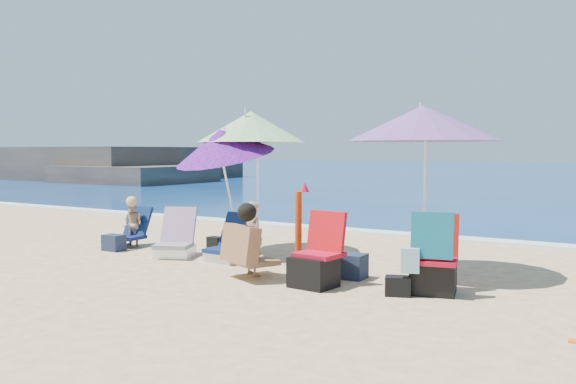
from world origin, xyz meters
The scene contains 17 objects.
ground centered at (0.00, 0.00, 0.00)m, with size 120.00×120.00×0.00m.
foam centered at (0.00, 5.10, 0.02)m, with size 120.00×0.50×0.04m.
headland centered at (-27.29, 19.73, 0.57)m, with size 20.50×11.50×2.60m.
umbrella_turquoise centered at (1.51, 1.54, 2.06)m, with size 2.41×2.41×2.35m.
umbrella_striped centered at (-1.58, 1.89, 2.09)m, with size 2.33×2.33×2.39m.
umbrella_blue centered at (-1.71, 1.29, 1.81)m, with size 1.99×2.03×2.21m.
furled_umbrella centered at (0.04, 0.77, 0.69)m, with size 0.21×0.42×1.25m.
chair_navy centered at (-1.33, 0.92, 0.20)m, with size 0.56×0.70×0.73m.
chair_rainbow centered at (-2.31, 0.82, 0.21)m, with size 0.79×0.87×0.78m.
camp_chair_left centered at (0.66, 0.13, 0.28)m, with size 0.59×0.62×0.93m.
camp_chair_right centered at (2.02, 0.51, 0.36)m, with size 0.65×0.75×0.99m.
person_center centered at (-0.38, 0.14, 0.50)m, with size 0.76×0.87×1.02m.
person_left centered at (-3.66, 1.20, 0.41)m, with size 0.51×0.63×0.89m.
bag_navy_a centered at (-3.60, 0.70, 0.14)m, with size 0.35×0.26×0.27m.
bag_black_a centered at (-2.33, 1.86, 0.10)m, with size 0.27×0.21×0.19m.
bag_navy_b centered at (0.78, 0.80, 0.16)m, with size 0.45×0.35×0.33m.
bag_black_b centered at (1.71, 0.21, 0.11)m, with size 0.35×0.30×0.23m.
Camera 1 is at (4.33, -6.44, 1.70)m, focal length 38.02 mm.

